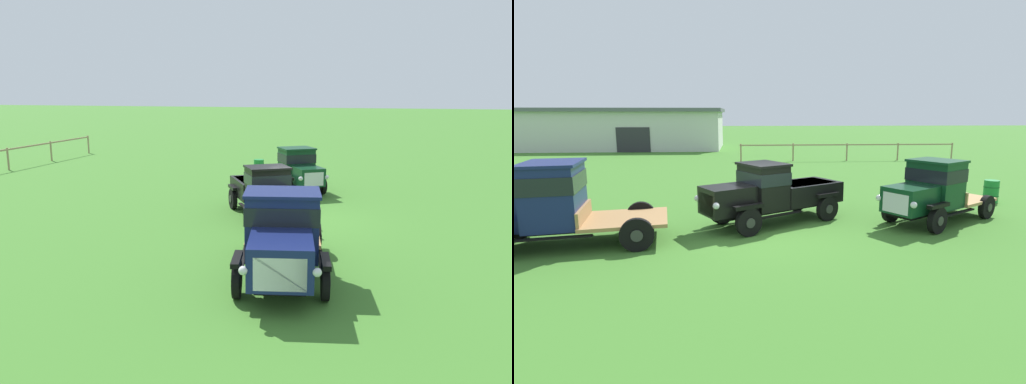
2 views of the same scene
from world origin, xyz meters
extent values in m
plane|color=#3D7528|center=(0.00, 0.00, 0.00)|extent=(240.00, 240.00, 0.00)
cube|color=silver|center=(-14.73, 32.57, 1.94)|extent=(23.41, 9.08, 3.89)
cube|color=#565B60|center=(-14.73, 32.57, 4.07)|extent=(24.01, 9.88, 0.36)
cube|color=#2D2D33|center=(-11.21, 27.99, 1.20)|extent=(3.20, 0.08, 2.40)
cylinder|color=#997F60|center=(-0.82, 19.47, 0.69)|extent=(0.12, 0.12, 1.39)
cylinder|color=#997F60|center=(3.29, 19.60, 0.69)|extent=(0.12, 0.12, 1.39)
cylinder|color=#997F60|center=(7.55, 19.44, 0.69)|extent=(0.12, 0.12, 1.39)
cylinder|color=#997F60|center=(11.70, 19.46, 0.69)|extent=(0.12, 0.12, 1.39)
cylinder|color=#997F60|center=(16.13, 19.39, 0.69)|extent=(0.12, 0.12, 1.39)
cube|color=#997F60|center=(7.66, 19.44, 1.27)|extent=(17.15, 0.08, 0.10)
cylinder|color=black|center=(-7.32, 0.20, 0.45)|extent=(0.92, 0.34, 0.91)
cylinder|color=#2D2D2D|center=(-7.34, 0.30, 0.45)|extent=(0.32, 0.09, 0.32)
cylinder|color=black|center=(-3.55, -1.21, 0.45)|extent=(0.92, 0.34, 0.91)
cylinder|color=#2D2D2D|center=(-3.53, -1.31, 0.45)|extent=(0.32, 0.09, 0.32)
cylinder|color=black|center=(-3.94, 0.84, 0.45)|extent=(0.92, 0.34, 0.91)
cylinder|color=#2D2D2D|center=(-3.96, 0.94, 0.45)|extent=(0.32, 0.09, 0.32)
cube|color=black|center=(-5.62, -0.54, 0.54)|extent=(5.12, 2.06, 0.12)
cube|color=black|center=(-7.32, 0.20, 0.96)|extent=(1.06, 0.39, 0.12)
cube|color=#141E51|center=(-5.86, -0.59, 1.43)|extent=(1.64, 2.05, 1.68)
cube|color=black|center=(-5.86, -0.59, 1.81)|extent=(1.70, 2.10, 0.47)
cube|color=#141E51|center=(-5.86, -0.59, 2.31)|extent=(1.78, 2.16, 0.08)
cube|color=black|center=(-5.54, -1.57, 0.52)|extent=(1.84, 0.48, 0.05)
cube|color=black|center=(-5.92, 0.44, 0.52)|extent=(1.84, 0.48, 0.05)
cube|color=#9E7547|center=(-4.08, -0.25, 0.65)|extent=(2.65, 2.52, 0.10)
cube|color=#9E7547|center=(-5.17, -0.46, 0.88)|extent=(0.45, 1.96, 0.44)
cylinder|color=black|center=(-0.55, -0.09, 0.43)|extent=(0.83, 0.60, 0.86)
cylinder|color=#2D2D2D|center=(-0.50, -0.18, 0.43)|extent=(0.27, 0.18, 0.30)
cylinder|color=black|center=(-1.42, 1.38, 0.43)|extent=(0.83, 0.60, 0.86)
cylinder|color=#2D2D2D|center=(-1.47, 1.47, 0.43)|extent=(0.27, 0.18, 0.30)
cylinder|color=black|center=(2.17, 1.52, 0.43)|extent=(0.83, 0.60, 0.86)
cylinder|color=#2D2D2D|center=(2.23, 1.43, 0.43)|extent=(0.27, 0.18, 0.30)
cylinder|color=black|center=(1.31, 2.99, 0.43)|extent=(0.83, 0.60, 0.86)
cylinder|color=#2D2D2D|center=(1.25, 3.08, 0.43)|extent=(0.27, 0.18, 0.30)
cube|color=black|center=(0.30, 1.41, 0.51)|extent=(4.41, 3.13, 0.12)
cube|color=black|center=(-1.18, 0.53, 1.00)|extent=(1.91, 1.80, 0.86)
cube|color=silver|center=(-1.81, 0.16, 0.96)|extent=(0.53, 0.84, 0.64)
sphere|color=silver|center=(-1.49, -0.40, 1.02)|extent=(0.20, 0.20, 0.20)
sphere|color=silver|center=(-2.14, 0.70, 1.02)|extent=(0.20, 0.20, 0.20)
cube|color=black|center=(-0.55, -0.09, 0.91)|extent=(0.95, 0.68, 0.12)
cube|color=black|center=(-1.42, 1.38, 0.91)|extent=(0.95, 0.68, 0.12)
cube|color=black|center=(-0.04, 1.20, 1.27)|extent=(1.73, 1.86, 1.41)
cube|color=black|center=(-0.04, 1.20, 1.59)|extent=(1.79, 1.91, 0.39)
cube|color=black|center=(-0.04, 1.20, 2.02)|extent=(1.86, 1.98, 0.08)
cube|color=black|center=(0.48, 0.54, 0.49)|extent=(1.43, 0.92, 0.05)
cube|color=black|center=(-0.37, 1.97, 0.49)|extent=(1.43, 0.92, 0.05)
cube|color=black|center=(1.44, 2.08, 0.92)|extent=(2.80, 2.53, 0.70)
cube|color=black|center=(1.44, 2.08, 1.24)|extent=(2.36, 2.14, 0.06)
cube|color=black|center=(2.17, 1.52, 0.91)|extent=(0.92, 0.65, 0.12)
cube|color=black|center=(1.31, 2.99, 0.91)|extent=(0.92, 0.65, 0.12)
cylinder|color=black|center=(5.21, -0.21, 0.42)|extent=(0.81, 0.61, 0.83)
cylinder|color=#2D2D2D|center=(5.27, -0.30, 0.42)|extent=(0.26, 0.18, 0.29)
cylinder|color=black|center=(4.31, 1.23, 0.42)|extent=(0.81, 0.61, 0.83)
cylinder|color=#2D2D2D|center=(4.25, 1.32, 0.42)|extent=(0.26, 0.18, 0.29)
cylinder|color=black|center=(7.81, 1.42, 0.42)|extent=(0.81, 0.61, 0.83)
cylinder|color=#2D2D2D|center=(7.87, 1.32, 0.42)|extent=(0.26, 0.18, 0.29)
cylinder|color=black|center=(6.91, 2.85, 0.42)|extent=(0.81, 0.61, 0.83)
cylinder|color=#2D2D2D|center=(6.85, 2.95, 0.42)|extent=(0.26, 0.18, 0.29)
cube|color=black|center=(5.95, 1.25, 0.50)|extent=(4.20, 3.11, 0.12)
cube|color=#0F381E|center=(4.57, 0.39, 0.97)|extent=(1.90, 1.80, 0.82)
cube|color=silver|center=(3.96, 0.00, 0.93)|extent=(0.55, 0.82, 0.62)
sphere|color=silver|center=(4.29, -0.54, 0.99)|extent=(0.20, 0.20, 0.20)
sphere|color=silver|center=(3.61, 0.54, 0.99)|extent=(0.20, 0.20, 0.20)
cube|color=black|center=(5.21, -0.21, 0.88)|extent=(0.92, 0.68, 0.12)
cube|color=black|center=(4.31, 1.23, 0.88)|extent=(0.92, 0.68, 0.12)
cube|color=#0F381E|center=(5.73, 1.11, 1.30)|extent=(1.83, 1.92, 1.49)
cube|color=black|center=(5.73, 1.11, 1.64)|extent=(1.89, 1.97, 0.42)
cube|color=#0F381E|center=(5.73, 1.11, 2.09)|extent=(1.97, 2.04, 0.08)
cube|color=black|center=(6.27, 0.47, 0.48)|extent=(1.53, 1.03, 0.05)
cube|color=black|center=(5.39, 1.88, 0.48)|extent=(1.53, 1.03, 0.05)
cube|color=tan|center=(7.10, 1.98, 0.61)|extent=(2.63, 2.54, 0.10)
cube|color=tan|center=(6.28, 1.46, 0.84)|extent=(0.92, 1.41, 0.44)
cylinder|color=#1E7F33|center=(9.62, 4.00, 0.46)|extent=(0.58, 0.58, 0.92)
cylinder|color=#124C1E|center=(9.62, 4.00, 0.65)|extent=(0.61, 0.61, 0.03)
cylinder|color=#124C1E|center=(9.62, 4.00, 0.28)|extent=(0.61, 0.61, 0.03)
camera|label=1|loc=(-18.04, -3.09, 4.88)|focal=35.00mm
camera|label=2|loc=(-0.73, -11.64, 3.60)|focal=28.00mm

